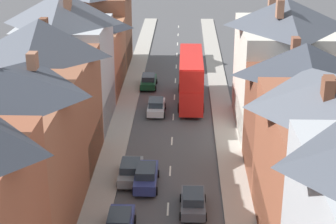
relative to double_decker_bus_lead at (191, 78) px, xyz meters
name	(u,v)px	position (x,y,z in m)	size (l,w,h in m)	color
pavement_left	(119,131)	(-6.89, -8.31, -2.75)	(2.20, 104.00, 0.14)	#A8A399
pavement_right	(226,132)	(3.31, -8.31, -2.75)	(2.20, 104.00, 0.14)	#A8A399
centre_line_dashes	(172,141)	(-1.79, -10.31, -2.81)	(0.14, 97.80, 0.01)	silver
terrace_row_left	(26,123)	(-11.98, -20.82, 3.21)	(8.00, 77.70, 13.61)	beige
double_decker_bus_lead	(191,78)	(0.00, 0.00, 0.00)	(2.74, 10.80, 5.30)	red
car_near_silver	(156,106)	(-3.59, -3.39, -2.02)	(1.90, 4.28, 1.58)	silver
car_parked_left_a	(149,81)	(-4.89, 5.00, -2.01)	(1.90, 4.25, 1.60)	#144728
car_parked_right_a	(131,171)	(-4.89, -17.93, -2.00)	(1.90, 4.37, 1.62)	gray
car_parked_left_b	(146,176)	(-3.59, -18.89, -1.96)	(1.90, 4.55, 1.70)	navy
car_mid_white	(193,202)	(0.01, -22.56, -2.02)	(1.90, 4.10, 1.59)	#4C515B
car_parked_right_b	(120,224)	(-4.89, -25.62, -1.99)	(1.90, 4.22, 1.63)	navy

